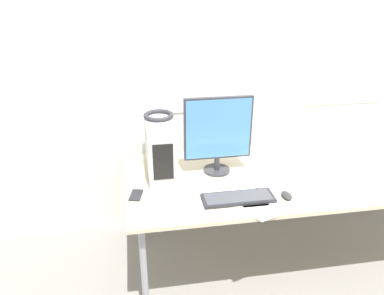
{
  "coord_description": "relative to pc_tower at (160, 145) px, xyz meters",
  "views": [
    {
      "loc": [
        -1.12,
        -1.64,
        1.95
      ],
      "look_at": [
        -0.78,
        0.46,
        0.96
      ],
      "focal_mm": 35.0,
      "sensor_mm": 36.0,
      "label": 1
    }
  ],
  "objects": [
    {
      "name": "wall_back",
      "position": [
        0.97,
        0.42,
        0.44
      ],
      "size": [
        8.0,
        0.07,
        2.7
      ],
      "color": "silver",
      "rests_on": "ground_plane"
    },
    {
      "name": "desk",
      "position": [
        0.97,
        -0.17,
        -0.24
      ],
      "size": [
        2.41,
        0.91,
        0.72
      ],
      "color": "beige",
      "rests_on": "ground_plane"
    },
    {
      "name": "pc_tower",
      "position": [
        0.0,
        0.0,
        0.0
      ],
      "size": [
        0.18,
        0.5,
        0.39
      ],
      "color": "silver",
      "rests_on": "desk"
    },
    {
      "name": "headphones",
      "position": [
        0.0,
        0.0,
        0.21
      ],
      "size": [
        0.19,
        0.19,
        0.03
      ],
      "color": "#333338",
      "rests_on": "pc_tower"
    },
    {
      "name": "monitor_main",
      "position": [
        0.38,
        -0.06,
        0.09
      ],
      "size": [
        0.45,
        0.18,
        0.53
      ],
      "color": "#333338",
      "rests_on": "desk"
    },
    {
      "name": "keyboard",
      "position": [
        0.43,
        -0.43,
        -0.19
      ],
      "size": [
        0.43,
        0.15,
        0.02
      ],
      "color": "#28282D",
      "rests_on": "desk"
    },
    {
      "name": "mouse",
      "position": [
        0.72,
        -0.45,
        -0.18
      ],
      "size": [
        0.06,
        0.1,
        0.03
      ],
      "color": "#2D2D2D",
      "rests_on": "desk"
    },
    {
      "name": "cell_phone",
      "position": [
        -0.18,
        -0.28,
        -0.19
      ],
      "size": [
        0.1,
        0.14,
        0.01
      ],
      "rotation": [
        0.0,
        0.0,
        -0.23
      ],
      "color": "#232328",
      "rests_on": "desk"
    },
    {
      "name": "paper_sheet_left",
      "position": [
        0.54,
        -0.49,
        -0.2
      ],
      "size": [
        0.3,
        0.35,
        0.0
      ],
      "rotation": [
        0.0,
        0.0,
        0.36
      ],
      "color": "white",
      "rests_on": "desk"
    },
    {
      "name": "paper_sheet_front",
      "position": [
        0.49,
        -0.37,
        -0.2
      ],
      "size": [
        0.21,
        0.3,
        0.0
      ],
      "rotation": [
        0.0,
        0.0,
        -0.01
      ],
      "color": "white",
      "rests_on": "desk"
    }
  ]
}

